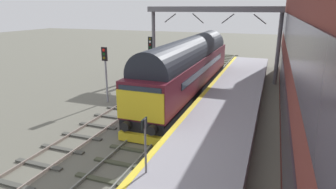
# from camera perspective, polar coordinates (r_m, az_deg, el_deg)

# --- Properties ---
(ground_plane) EXTENTS (140.00, 140.00, 0.00)m
(ground_plane) POSITION_cam_1_polar(r_m,az_deg,el_deg) (16.93, -2.72, -6.95)
(ground_plane) COLOR #636256
(ground_plane) RESTS_ON ground
(track_main) EXTENTS (2.50, 60.00, 0.15)m
(track_main) POSITION_cam_1_polar(r_m,az_deg,el_deg) (16.91, -2.73, -6.78)
(track_main) COLOR slate
(track_main) RESTS_ON ground
(track_adjacent_west) EXTENTS (2.50, 60.00, 0.15)m
(track_adjacent_west) POSITION_cam_1_polar(r_m,az_deg,el_deg) (18.39, -12.44, -5.18)
(track_adjacent_west) COLOR gray
(track_adjacent_west) RESTS_ON ground
(station_platform) EXTENTS (4.00, 44.00, 1.01)m
(station_platform) POSITION_cam_1_polar(r_m,az_deg,el_deg) (15.79, 9.47, -7.02)
(station_platform) COLOR #9695A0
(station_platform) RESTS_ON ground
(station_building) EXTENTS (4.73, 35.71, 10.54)m
(station_building) POSITION_cam_1_polar(r_m,az_deg,el_deg) (19.03, 30.12, 9.94)
(station_building) COLOR maroon
(station_building) RESTS_ON ground
(diesel_locomotive) EXTENTS (2.74, 18.07, 4.68)m
(diesel_locomotive) POSITION_cam_1_polar(r_m,az_deg,el_deg) (22.52, 4.14, 5.66)
(diesel_locomotive) COLOR black
(diesel_locomotive) RESTS_ON ground
(signal_post_near) EXTENTS (0.44, 0.22, 4.15)m
(signal_post_near) POSITION_cam_1_polar(r_m,az_deg,el_deg) (21.52, -12.34, 5.33)
(signal_post_near) COLOR gray
(signal_post_near) RESTS_ON ground
(signal_post_mid) EXTENTS (0.44, 0.22, 4.16)m
(signal_post_mid) POSITION_cam_1_polar(r_m,az_deg,el_deg) (28.69, -3.50, 8.57)
(signal_post_mid) COLOR gray
(signal_post_mid) RESTS_ON ground
(platform_number_sign) EXTENTS (0.10, 0.44, 2.12)m
(platform_number_sign) POSITION_cam_1_polar(r_m,az_deg,el_deg) (10.31, -4.63, -8.58)
(platform_number_sign) COLOR slate
(platform_number_sign) RESTS_ON station_platform
(overhead_footbridge) EXTENTS (12.65, 2.00, 6.98)m
(overhead_footbridge) POSITION_cam_1_polar(r_m,az_deg,el_deg) (28.43, 8.93, 15.61)
(overhead_footbridge) COLOR slate
(overhead_footbridge) RESTS_ON ground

